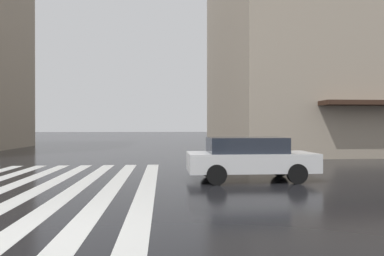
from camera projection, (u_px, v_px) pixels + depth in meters
ground_plane at (45, 235)px, 5.74m from camera, size 220.00×220.00×0.00m
zebra_crossing at (16, 192)px, 9.57m from camera, size 13.00×7.50×0.01m
haussmann_block_corner at (373, 22)px, 28.74m from camera, size 19.39×24.86×20.96m
car_white at (249, 157)px, 11.60m from camera, size 1.85×4.10×1.41m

